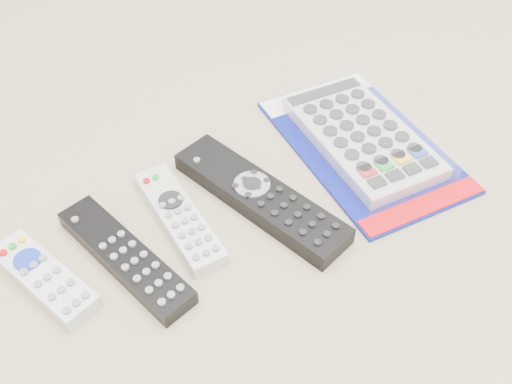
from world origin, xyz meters
TOP-DOWN VIEW (x-y plane):
  - remote_small_grey at (-0.20, 0.03)m, footprint 0.07×0.15m
  - remote_slim_black at (-0.12, 0.00)m, footprint 0.07×0.21m
  - remote_silver_dvd at (-0.03, 0.01)m, footprint 0.07×0.18m
  - remote_large_black at (0.06, -0.02)m, footprint 0.10×0.26m
  - jumbo_remote_packaged at (0.25, -0.02)m, footprint 0.24×0.33m

SIDE VIEW (x-z plane):
  - remote_silver_dvd at x=-0.03m, z-range 0.00..0.02m
  - remote_small_grey at x=-0.20m, z-range 0.00..0.02m
  - remote_slim_black at x=-0.12m, z-range 0.00..0.02m
  - remote_large_black at x=0.06m, z-range 0.00..0.03m
  - jumbo_remote_packaged at x=0.25m, z-range 0.00..0.04m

